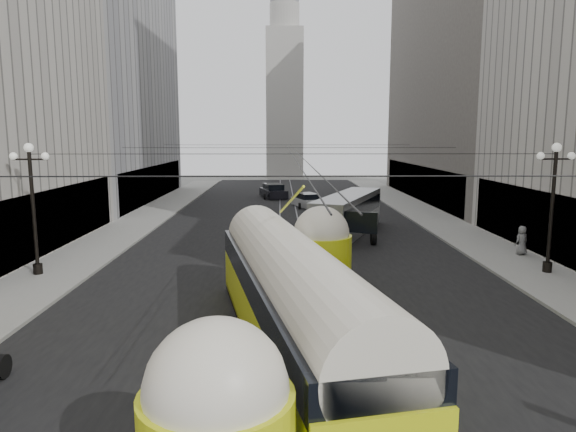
{
  "coord_description": "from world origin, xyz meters",
  "views": [
    {
      "loc": [
        -0.66,
        -6.63,
        6.81
      ],
      "look_at": [
        -0.39,
        12.62,
        3.83
      ],
      "focal_mm": 32.0,
      "sensor_mm": 36.0,
      "label": 1
    }
  ],
  "objects_px": {
    "pedestrian_sidewalk_right": "(522,240)",
    "streetcar": "(292,297)",
    "city_bus": "(348,213)",
    "pedestrian_crossing_a": "(261,390)"
  },
  "relations": [
    {
      "from": "pedestrian_sidewalk_right",
      "to": "streetcar",
      "type": "bearing_deg",
      "value": 23.04
    },
    {
      "from": "city_bus",
      "to": "pedestrian_crossing_a",
      "type": "height_order",
      "value": "city_bus"
    },
    {
      "from": "city_bus",
      "to": "pedestrian_crossing_a",
      "type": "xyz_separation_m",
      "value": [
        -5.2,
        -24.07,
        -0.72
      ]
    },
    {
      "from": "streetcar",
      "to": "pedestrian_crossing_a",
      "type": "relative_size",
      "value": 10.45
    },
    {
      "from": "city_bus",
      "to": "streetcar",
      "type": "bearing_deg",
      "value": -102.28
    },
    {
      "from": "streetcar",
      "to": "pedestrian_sidewalk_right",
      "type": "relative_size",
      "value": 10.3
    },
    {
      "from": "pedestrian_sidewalk_right",
      "to": "pedestrian_crossing_a",
      "type": "bearing_deg",
      "value": 28.91
    },
    {
      "from": "streetcar",
      "to": "city_bus",
      "type": "xyz_separation_m",
      "value": [
        4.38,
        20.13,
        -0.32
      ]
    },
    {
      "from": "streetcar",
      "to": "city_bus",
      "type": "bearing_deg",
      "value": 77.72
    },
    {
      "from": "pedestrian_crossing_a",
      "to": "city_bus",
      "type": "bearing_deg",
      "value": 5.78
    }
  ]
}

